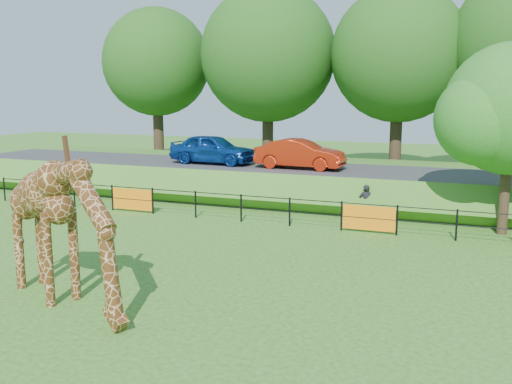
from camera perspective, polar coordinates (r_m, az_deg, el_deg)
ground at (r=14.70m, az=-6.41°, el=-10.19°), size 90.00×90.00×0.00m
giraffe at (r=14.25m, az=-18.77°, el=-3.72°), size 5.02×2.90×3.63m
perimeter_fence at (r=21.68m, az=3.38°, el=-1.99°), size 28.07×0.10×1.10m
embankment at (r=28.78m, az=7.97°, el=1.14°), size 40.00×9.00×1.30m
road at (r=27.23m, az=7.28°, el=2.16°), size 40.00×5.00×0.12m
car_blue at (r=29.08m, az=-4.36°, el=4.32°), size 4.48×1.99×1.50m
car_red at (r=27.22m, az=4.42°, el=3.81°), size 4.29×1.64×1.40m
visitor at (r=22.98m, az=10.89°, el=-1.04°), size 0.61×0.50×1.44m
bg_tree_line at (r=34.56m, az=13.95°, el=13.31°), size 37.30×8.80×11.82m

